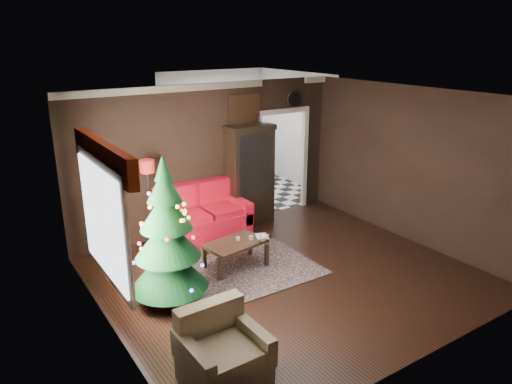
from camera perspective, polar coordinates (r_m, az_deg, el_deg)
floor at (r=7.71m, az=3.74°, el=-9.91°), size 5.50×5.50×0.00m
ceiling at (r=6.86m, az=4.22°, el=11.22°), size 5.50×5.50×0.00m
wall_back at (r=9.19m, az=-5.51°, el=4.08°), size 5.50×0.00×5.50m
wall_front at (r=5.53m, az=19.92°, el=-6.73°), size 5.50×0.00×5.50m
wall_left at (r=6.00m, az=-17.52°, el=-4.47°), size 0.00×5.50×5.50m
wall_right at (r=9.04m, az=18.02°, el=3.01°), size 0.00×5.50×5.50m
doorway at (r=10.16m, az=3.05°, el=3.46°), size 1.10×0.10×2.10m
left_window at (r=6.17m, az=-17.74°, el=-3.36°), size 0.05×1.60×1.40m
valance at (r=5.96m, az=-17.76°, el=4.15°), size 0.12×2.10×0.35m
kitchen_floor at (r=11.65m, az=-1.40°, el=0.03°), size 3.00×3.00×0.00m
kitchen_window at (r=12.47m, az=-5.05°, el=9.22°), size 0.70×0.06×0.70m
rug at (r=7.83m, az=-1.34°, el=-9.35°), size 2.29×1.67×0.01m
loveseat at (r=8.90m, az=-6.24°, el=-2.49°), size 1.70×0.90×1.00m
curio_cabinet at (r=9.48m, az=-0.77°, el=1.78°), size 0.90×0.45×1.90m
floor_lamp at (r=8.46m, az=-12.51°, el=-1.57°), size 0.34×0.34×1.61m
christmas_tree at (r=6.65m, az=-10.54°, el=-4.91°), size 1.33×1.33×2.07m
armchair at (r=5.33m, az=-3.90°, el=-18.31°), size 0.85×0.85×0.85m
coffee_table at (r=7.87m, az=-2.45°, el=-7.41°), size 1.05×0.73×0.43m
teapot at (r=7.76m, az=0.86°, el=-5.41°), size 0.17×0.17×0.15m
cup_a at (r=7.83m, az=-2.17°, el=-5.55°), size 0.09×0.09×0.06m
cup_b at (r=7.85m, az=-0.59°, el=-5.45°), size 0.09×0.09×0.06m
book at (r=7.89m, az=0.06°, el=-4.57°), size 0.18×0.09×0.26m
wall_clock at (r=10.02m, az=4.53°, el=10.97°), size 0.32×0.32×0.06m
painting at (r=9.36m, az=-1.42°, el=9.71°), size 0.62×0.05×0.52m
kitchen_counter at (r=12.51m, az=-4.34°, el=3.41°), size 1.80×0.60×0.90m
kitchen_table at (r=11.14m, az=-1.91°, el=1.19°), size 0.70×0.70×0.75m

